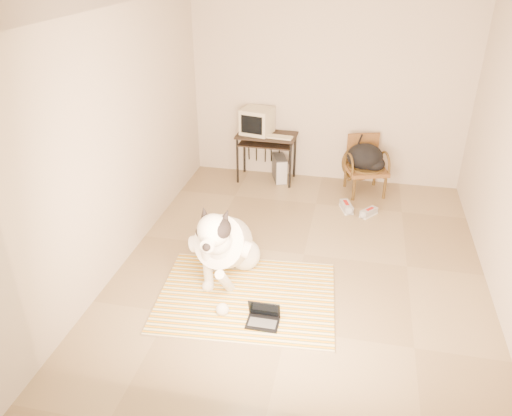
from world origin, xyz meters
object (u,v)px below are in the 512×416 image
(computer_desk, at_px, (266,141))
(rattan_chair, at_px, (365,165))
(dog, at_px, (224,245))
(pc_tower, at_px, (280,168))
(backpack, at_px, (366,158))
(laptop, at_px, (263,317))
(crt_monitor, at_px, (257,121))

(computer_desk, xyz_separation_m, rattan_chair, (1.47, -0.09, -0.21))
(dog, bearing_deg, rattan_chair, 60.45)
(pc_tower, relative_size, rattan_chair, 0.53)
(rattan_chair, xyz_separation_m, backpack, (0.01, -0.07, 0.14))
(dog, bearing_deg, laptop, -49.86)
(laptop, xyz_separation_m, crt_monitor, (-0.76, 3.28, 0.84))
(dog, xyz_separation_m, computer_desk, (-0.05, 2.58, 0.22))
(dog, distance_m, rattan_chair, 2.87)
(pc_tower, bearing_deg, computer_desk, -167.52)
(pc_tower, bearing_deg, backpack, -8.86)
(computer_desk, relative_size, crt_monitor, 1.81)
(backpack, bearing_deg, crt_monitor, 173.13)
(rattan_chair, bearing_deg, computer_desk, 176.64)
(crt_monitor, xyz_separation_m, backpack, (1.63, -0.20, -0.37))
(laptop, xyz_separation_m, backpack, (0.87, 3.09, 0.48))
(computer_desk, height_order, pc_tower, computer_desk)
(rattan_chair, bearing_deg, dog, -119.55)
(laptop, bearing_deg, backpack, 74.34)
(crt_monitor, height_order, backpack, crt_monitor)
(laptop, relative_size, backpack, 0.57)
(dog, relative_size, rattan_chair, 1.74)
(crt_monitor, bearing_deg, pc_tower, 0.40)
(dog, distance_m, laptop, 0.92)
(dog, bearing_deg, crt_monitor, 94.46)
(laptop, relative_size, crt_monitor, 0.63)
(laptop, bearing_deg, rattan_chair, 74.74)
(crt_monitor, bearing_deg, dog, -85.54)
(crt_monitor, bearing_deg, rattan_chair, -4.52)
(laptop, height_order, crt_monitor, crt_monitor)
(laptop, bearing_deg, computer_desk, 100.61)
(pc_tower, bearing_deg, laptop, -82.95)
(laptop, xyz_separation_m, rattan_chair, (0.86, 3.16, 0.34))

